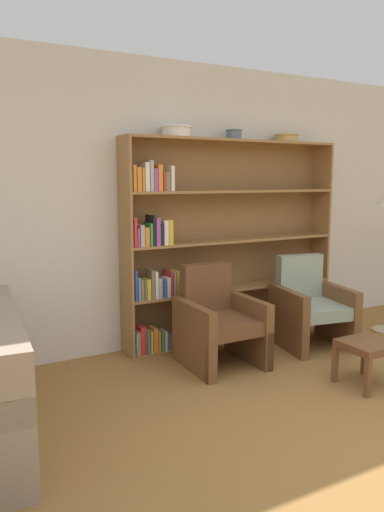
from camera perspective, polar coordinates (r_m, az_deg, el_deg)
wall_back at (r=5.04m, az=0.24°, el=5.79°), size 12.00×0.06×2.75m
bookshelf at (r=5.02m, az=2.77°, el=1.44°), size 2.36×0.30×2.02m
bowl_stoneware at (r=4.75m, az=-1.79°, el=14.13°), size 0.29×0.29×0.10m
bowl_cream at (r=5.07m, az=4.81°, el=13.74°), size 0.17×0.17×0.10m
bowl_slate at (r=5.47m, az=10.76°, el=13.17°), size 0.26×0.26×0.08m
armchair_leather at (r=4.48m, az=3.01°, el=-7.54°), size 0.65×0.69×0.87m
armchair_cushioned at (r=5.11m, az=13.34°, el=-5.71°), size 0.75×0.78×0.87m
footstool at (r=4.27m, az=19.36°, el=-10.03°), size 0.38×0.38×0.36m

